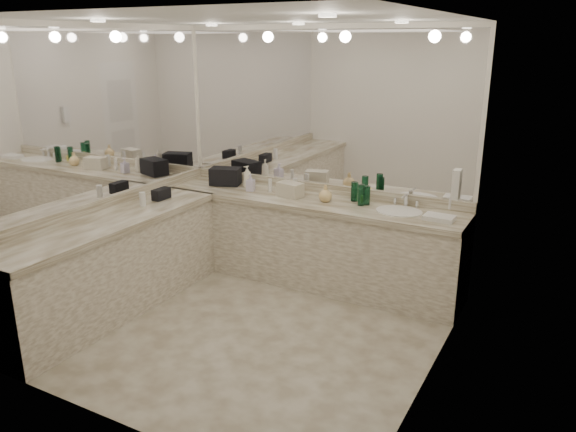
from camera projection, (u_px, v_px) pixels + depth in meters
The scene contains 35 objects.
floor at pixel (248, 328), 4.98m from camera, with size 3.20×3.20×0.00m, color beige.
ceiling at pixel (240, 18), 4.20m from camera, with size 3.20×3.20×0.00m, color white.
wall_back at pixel (322, 155), 5.85m from camera, with size 3.20×0.02×2.60m, color silver.
wall_left at pixel (102, 166), 5.32m from camera, with size 0.02×3.00×2.60m, color silver.
wall_right at pixel (440, 214), 3.86m from camera, with size 0.02×3.00×2.60m, color silver.
vanity_back_base at pixel (308, 243), 5.86m from camera, with size 3.20×0.60×0.84m, color silver.
vanity_back_top at pixel (308, 202), 5.72m from camera, with size 3.20×0.64×0.06m, color beige.
vanity_left_base at pixel (111, 269), 5.20m from camera, with size 0.60×2.40×0.84m, color silver.
vanity_left_top at pixel (107, 223), 5.06m from camera, with size 0.64×2.42×0.06m, color beige.
backsplash_back at pixel (321, 188), 5.94m from camera, with size 3.20×0.04×0.10m, color beige.
backsplash_left at pixel (107, 202), 5.42m from camera, with size 0.04×3.00×0.10m, color beige.
mirror_back at pixel (322, 109), 5.70m from camera, with size 3.12×0.01×1.55m, color white.
mirror_left at pixel (98, 116), 5.17m from camera, with size 0.01×2.92×1.55m, color white.
sink at pixel (399, 212), 5.29m from camera, with size 0.44×0.44×0.03m, color white.
faucet at pixel (406, 199), 5.44m from camera, with size 0.24×0.16×0.14m, color silver.
wall_phone at pixel (457, 184), 4.46m from camera, with size 0.06×0.10×0.24m, color white.
door at pixel (415, 272), 3.52m from camera, with size 0.02×0.82×2.10m, color white.
black_toiletry_bag at pixel (225, 177), 6.24m from camera, with size 0.33×0.20×0.19m, color black.
black_bag_spill at pixel (161, 194), 5.67m from camera, with size 0.09×0.20×0.11m, color black.
cream_cosmetic_case at pixel (290, 190), 5.77m from camera, with size 0.26×0.16×0.15m, color beige.
hand_towel at pixel (439, 218), 5.03m from camera, with size 0.27×0.18×0.04m, color white.
lotion_left at pixel (143, 199), 5.44m from camera, with size 0.06×0.06×0.14m, color white.
soap_bottle_a at pixel (247, 177), 6.13m from camera, with size 0.09×0.09×0.24m, color white.
soap_bottle_b at pixel (251, 183), 5.99m from camera, with size 0.08×0.08×0.18m, color silver.
soap_bottle_c at pixel (325, 193), 5.59m from camera, with size 0.13×0.13×0.17m, color #E5C27D.
green_bottle_0 at pixel (367, 195), 5.49m from camera, with size 0.06×0.06×0.19m, color #155735.
green_bottle_1 at pixel (361, 195), 5.46m from camera, with size 0.07×0.07×0.21m, color #155735.
green_bottle_2 at pixel (354, 191), 5.61m from camera, with size 0.07×0.07×0.20m, color #155735.
amenity_bottle_0 at pixel (295, 186), 5.93m from camera, with size 0.05×0.05×0.15m, color white.
amenity_bottle_1 at pixel (360, 198), 5.60m from camera, with size 0.04×0.04×0.07m, color #F2D84C.
amenity_bottle_2 at pixel (287, 194), 5.78m from camera, with size 0.05×0.05×0.07m, color #F2D84C.
amenity_bottle_3 at pixel (234, 181), 6.25m from camera, with size 0.05×0.05×0.10m, color white.
amenity_bottle_4 at pixel (270, 185), 5.95m from camera, with size 0.04×0.04×0.14m, color white.
amenity_bottle_5 at pixel (231, 180), 6.30m from camera, with size 0.06×0.06×0.09m, color silver.
amenity_bottle_6 at pixel (297, 194), 5.73m from camera, with size 0.06×0.06×0.09m, color #E57F66.
Camera 1 is at (2.44, -3.74, 2.44)m, focal length 35.00 mm.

